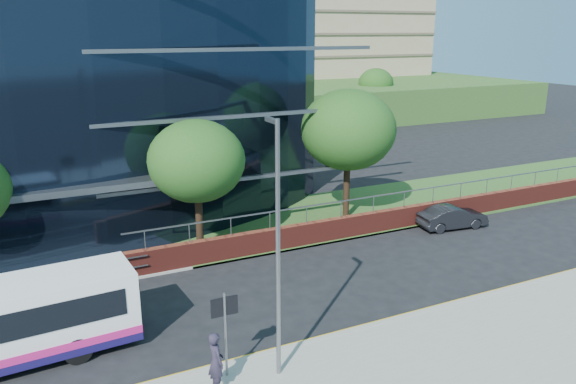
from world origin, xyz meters
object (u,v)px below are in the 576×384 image
street_sign (225,317)px  pedestrian (216,361)px  tree_dist_e (263,88)px  tree_far_d (348,130)px  tree_dist_f (376,83)px  streetlight_east (278,245)px  parked_car (452,217)px  tree_far_c (197,161)px

street_sign → pedestrian: (-0.51, -0.56, -1.06)m
tree_dist_e → pedestrian: bearing=-115.4°
street_sign → tree_far_d: size_ratio=0.38×
pedestrian → street_sign: bearing=-48.6°
tree_far_d → street_sign: bearing=-134.8°
tree_dist_f → streetlight_east: bearing=-127.6°
street_sign → parked_car: size_ratio=0.73×
tree_far_c → tree_dist_e: size_ratio=1.00×
street_sign → tree_dist_e: size_ratio=0.43×
street_sign → tree_far_c: 11.14m
parked_car → tree_dist_e: bearing=1.0°
pedestrian → streetlight_east: bearing=-96.7°
tree_far_c → tree_far_d: 9.08m
tree_far_c → tree_dist_f: tree_far_c is taller
street_sign → parked_car: street_sign is taller
tree_far_c → tree_dist_f: size_ratio=1.08×
tree_dist_e → parked_car: bearing=-96.0°
streetlight_east → parked_car: streetlight_east is taller
street_sign → tree_far_c: size_ratio=0.43×
street_sign → tree_dist_f: bearing=50.8°
tree_dist_e → pedestrian: size_ratio=3.46×
parked_car → tree_far_d: bearing=55.8°
parked_car → tree_far_c: bearing=84.9°
tree_far_c → pedestrian: tree_far_c is taller
tree_dist_f → pedestrian: 57.06m
streetlight_east → pedestrian: (-2.01, 0.03, -3.35)m
streetlight_east → parked_car: size_ratio=2.08×
street_sign → tree_dist_e: (19.50, 41.59, 2.39)m
tree_far_d → streetlight_east: 15.77m
tree_far_d → tree_dist_f: tree_far_d is taller
tree_dist_f → pedestrian: tree_dist_f is taller
street_sign → parked_car: bearing=25.8°
tree_far_c → tree_dist_e: bearing=61.3°
street_sign → streetlight_east: 2.80m
tree_dist_e → parked_car: 34.30m
tree_dist_e → pedestrian: 46.78m
tree_far_d → tree_dist_f: 40.01m
tree_dist_e → parked_car: tree_dist_e is taller
streetlight_east → parked_car: 17.08m
street_sign → tree_far_d: tree_far_d is taller
street_sign → tree_dist_f: 56.25m
street_sign → tree_dist_e: tree_dist_e is taller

